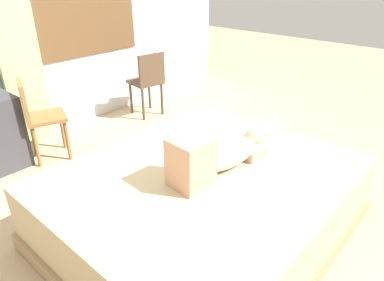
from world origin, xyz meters
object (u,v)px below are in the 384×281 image
at_px(person_lying, 219,155).
at_px(cat, 263,128).
at_px(chair_spare, 148,79).
at_px(chair_by_desk, 37,114).
at_px(bed, 203,203).

bearing_deg(person_lying, cat, 4.40).
height_order(person_lying, chair_spare, person_lying).
bearing_deg(person_lying, chair_by_desk, 99.71).
bearing_deg(bed, chair_spare, 57.34).
bearing_deg(chair_spare, person_lying, -119.85).
xyz_separation_m(person_lying, chair_by_desk, (-0.35, 2.04, -0.14)).
distance_m(bed, chair_spare, 2.45).
bearing_deg(chair_spare, cat, -103.88).
xyz_separation_m(person_lying, cat, (0.70, 0.05, -0.05)).
bearing_deg(cat, chair_by_desk, 117.80).
height_order(bed, chair_spare, chair_spare).
bearing_deg(bed, cat, 0.56).
distance_m(person_lying, chair_spare, 2.42).
bearing_deg(cat, bed, -179.44).
xyz_separation_m(bed, chair_spare, (1.31, 2.05, 0.25)).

